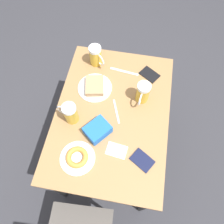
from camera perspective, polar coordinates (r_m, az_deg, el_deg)
ground_plane at (r=2.09m, az=-0.00°, el=-9.56°), size 8.00×8.00×0.00m
table at (r=1.45m, az=-0.00°, el=-1.59°), size 0.72×1.02×0.75m
plate_with_cake at (r=1.47m, az=-4.52°, el=6.62°), size 0.23×0.23×0.05m
plate_with_donut at (r=1.28m, az=-9.06°, el=-11.67°), size 0.20×0.20×0.04m
beer_mug_left at (r=1.55m, az=-4.25°, el=14.43°), size 0.12×0.11×0.15m
beer_mug_center at (r=1.33m, az=-10.90°, el=-0.28°), size 0.13×0.08×0.15m
beer_mug_right at (r=1.38m, az=8.03°, el=4.99°), size 0.08×0.13×0.15m
napkin_folded at (r=1.29m, az=1.20°, el=-9.98°), size 0.13×0.09×0.00m
fork at (r=1.39m, az=1.14°, el=0.18°), size 0.07×0.17×0.00m
knife at (r=1.56m, az=3.21°, el=10.54°), size 0.21×0.04×0.00m
passport_near_edge at (r=1.29m, az=7.91°, el=-12.39°), size 0.15×0.14×0.01m
passport_far_edge at (r=1.56m, az=9.78°, el=9.64°), size 0.15×0.14×0.01m
blue_pouch at (r=1.30m, az=-3.80°, el=-4.71°), size 0.18×0.18×0.07m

